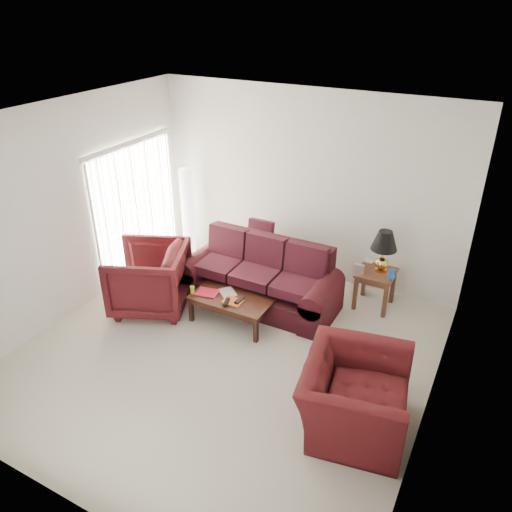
% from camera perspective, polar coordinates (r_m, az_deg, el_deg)
% --- Properties ---
extents(floor, '(5.00, 5.00, 0.00)m').
position_cam_1_polar(floor, '(6.64, -3.52, -11.10)').
color(floor, beige).
rests_on(floor, ground).
extents(blinds, '(0.10, 2.00, 2.16)m').
position_cam_1_polar(blinds, '(8.28, -13.49, 5.18)').
color(blinds, silver).
rests_on(blinds, ground).
extents(sofa, '(2.36, 1.04, 0.96)m').
position_cam_1_polar(sofa, '(7.36, 0.31, -2.23)').
color(sofa, black).
rests_on(sofa, ground).
extents(throw_pillow, '(0.42, 0.21, 0.44)m').
position_cam_1_polar(throw_pillow, '(8.05, 0.53, 2.67)').
color(throw_pillow, black).
rests_on(throw_pillow, sofa).
extents(end_table, '(0.58, 0.58, 0.58)m').
position_cam_1_polar(end_table, '(7.60, 13.39, -3.66)').
color(end_table, '#5A2D1E').
rests_on(end_table, ground).
extents(table_lamp, '(0.49, 0.49, 0.63)m').
position_cam_1_polar(table_lamp, '(7.35, 14.34, 0.53)').
color(table_lamp, gold).
rests_on(table_lamp, end_table).
extents(clock, '(0.14, 0.05, 0.14)m').
position_cam_1_polar(clock, '(7.33, 11.70, -1.45)').
color(clock, silver).
rests_on(clock, end_table).
extents(blue_canister, '(0.11, 0.11, 0.15)m').
position_cam_1_polar(blue_canister, '(7.28, 15.22, -2.06)').
color(blue_canister, '#174C99').
rests_on(blue_canister, end_table).
extents(picture_frame, '(0.13, 0.16, 0.05)m').
position_cam_1_polar(picture_frame, '(7.56, 12.76, -0.54)').
color(picture_frame, white).
rests_on(picture_frame, end_table).
extents(floor_lamp, '(0.31, 0.31, 1.58)m').
position_cam_1_polar(floor_lamp, '(8.82, -7.80, 5.07)').
color(floor_lamp, silver).
rests_on(floor_lamp, ground).
extents(armchair_left, '(1.40, 1.39, 0.98)m').
position_cam_1_polar(armchair_left, '(7.43, -12.11, -2.51)').
color(armchair_left, '#3D0E11').
rests_on(armchair_left, ground).
extents(armchair_right, '(1.27, 1.40, 0.80)m').
position_cam_1_polar(armchair_right, '(5.57, 11.20, -15.41)').
color(armchair_right, '#3E0E10').
rests_on(armchair_right, ground).
extents(coffee_table, '(1.23, 0.79, 0.40)m').
position_cam_1_polar(coffee_table, '(7.10, -2.85, -6.20)').
color(coffee_table, black).
rests_on(coffee_table, ground).
extents(magazine_red, '(0.34, 0.28, 0.02)m').
position_cam_1_polar(magazine_red, '(7.12, -5.61, -4.19)').
color(magazine_red, red).
rests_on(magazine_red, coffee_table).
extents(magazine_white, '(0.33, 0.32, 0.02)m').
position_cam_1_polar(magazine_white, '(7.10, -3.26, -4.18)').
color(magazine_white, beige).
rests_on(magazine_white, coffee_table).
extents(magazine_orange, '(0.27, 0.20, 0.02)m').
position_cam_1_polar(magazine_orange, '(6.90, -2.68, -5.20)').
color(magazine_orange, '#DF501A').
rests_on(magazine_orange, coffee_table).
extents(remote_a, '(0.10, 0.20, 0.02)m').
position_cam_1_polar(remote_a, '(6.86, -3.38, -5.25)').
color(remote_a, black).
rests_on(remote_a, coffee_table).
extents(remote_b, '(0.07, 0.19, 0.02)m').
position_cam_1_polar(remote_b, '(6.89, -1.90, -5.06)').
color(remote_b, black).
rests_on(remote_b, coffee_table).
extents(yellow_glass, '(0.07, 0.07, 0.11)m').
position_cam_1_polar(yellow_glass, '(7.12, -7.29, -3.84)').
color(yellow_glass, gold).
rests_on(yellow_glass, coffee_table).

